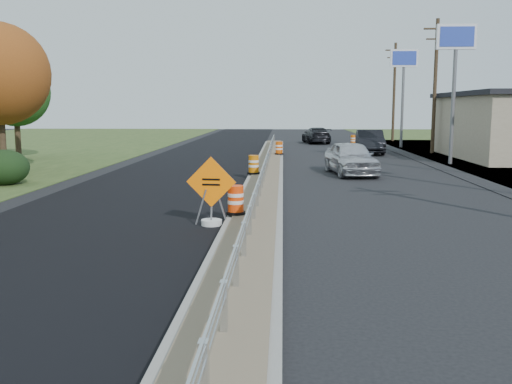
{
  "coord_description": "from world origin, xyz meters",
  "views": [
    {
      "loc": [
        0.79,
        -17.44,
        3.26
      ],
      "look_at": [
        0.1,
        -2.9,
        1.1
      ],
      "focal_mm": 40.0,
      "sensor_mm": 36.0,
      "label": 1
    }
  ],
  "objects_px": {
    "car_dark_mid": "(370,142)",
    "barrel_median_near": "(236,200)",
    "barrel_median_mid": "(254,165)",
    "car_dark_far": "(316,135)",
    "barrel_median_far": "(279,148)",
    "barrel_shoulder_far": "(353,140)",
    "car_silver": "(351,158)",
    "caution_sign": "(211,208)"
  },
  "relations": [
    {
      "from": "barrel_shoulder_far",
      "to": "car_dark_far",
      "type": "height_order",
      "value": "car_dark_far"
    },
    {
      "from": "barrel_median_near",
      "to": "car_silver",
      "type": "bearing_deg",
      "value": 68.72
    },
    {
      "from": "barrel_median_far",
      "to": "car_silver",
      "type": "bearing_deg",
      "value": -68.63
    },
    {
      "from": "caution_sign",
      "to": "car_dark_mid",
      "type": "height_order",
      "value": "caution_sign"
    },
    {
      "from": "barrel_shoulder_far",
      "to": "car_dark_mid",
      "type": "bearing_deg",
      "value": -90.0
    },
    {
      "from": "barrel_median_mid",
      "to": "car_dark_far",
      "type": "height_order",
      "value": "car_dark_far"
    },
    {
      "from": "barrel_median_mid",
      "to": "barrel_shoulder_far",
      "type": "distance_m",
      "value": 25.88
    },
    {
      "from": "caution_sign",
      "to": "car_dark_far",
      "type": "xyz_separation_m",
      "value": [
        5.04,
        37.35,
        0.24
      ]
    },
    {
      "from": "barrel_median_mid",
      "to": "barrel_median_far",
      "type": "distance_m",
      "value": 11.19
    },
    {
      "from": "barrel_median_near",
      "to": "car_dark_far",
      "type": "distance_m",
      "value": 37.07
    },
    {
      "from": "barrel_median_far",
      "to": "barrel_median_near",
      "type": "bearing_deg",
      "value": -92.96
    },
    {
      "from": "barrel_shoulder_far",
      "to": "car_dark_mid",
      "type": "distance_m",
      "value": 9.71
    },
    {
      "from": "barrel_median_mid",
      "to": "car_dark_far",
      "type": "xyz_separation_m",
      "value": [
        4.41,
        26.77,
        0.09
      ]
    },
    {
      "from": "car_silver",
      "to": "barrel_median_far",
      "type": "bearing_deg",
      "value": 103.43
    },
    {
      "from": "barrel_shoulder_far",
      "to": "car_dark_mid",
      "type": "xyz_separation_m",
      "value": [
        0.0,
        -9.7,
        0.43
      ]
    },
    {
      "from": "car_dark_mid",
      "to": "car_dark_far",
      "type": "distance_m",
      "value": 12.13
    },
    {
      "from": "caution_sign",
      "to": "barrel_median_mid",
      "type": "relative_size",
      "value": 2.24
    },
    {
      "from": "caution_sign",
      "to": "barrel_shoulder_far",
      "type": "xyz_separation_m",
      "value": [
        8.18,
        35.33,
        -0.08
      ]
    },
    {
      "from": "barrel_median_mid",
      "to": "car_silver",
      "type": "distance_m",
      "value": 5.08
    },
    {
      "from": "car_dark_far",
      "to": "barrel_median_far",
      "type": "bearing_deg",
      "value": 70.56
    },
    {
      "from": "barrel_shoulder_far",
      "to": "car_silver",
      "type": "relative_size",
      "value": 0.18
    },
    {
      "from": "car_dark_mid",
      "to": "barrel_median_near",
      "type": "bearing_deg",
      "value": -103.24
    },
    {
      "from": "caution_sign",
      "to": "barrel_median_far",
      "type": "relative_size",
      "value": 2.29
    },
    {
      "from": "barrel_median_near",
      "to": "barrel_median_mid",
      "type": "relative_size",
      "value": 0.96
    },
    {
      "from": "barrel_median_near",
      "to": "car_dark_far",
      "type": "xyz_separation_m",
      "value": [
        4.41,
        36.81,
        0.1
      ]
    },
    {
      "from": "barrel_median_near",
      "to": "car_dark_mid",
      "type": "xyz_separation_m",
      "value": [
        7.55,
        25.1,
        0.22
      ]
    },
    {
      "from": "barrel_median_far",
      "to": "barrel_shoulder_far",
      "type": "xyz_separation_m",
      "value": [
        6.46,
        13.62,
        -0.22
      ]
    },
    {
      "from": "barrel_median_mid",
      "to": "car_dark_far",
      "type": "distance_m",
      "value": 27.13
    },
    {
      "from": "barrel_median_near",
      "to": "barrel_shoulder_far",
      "type": "height_order",
      "value": "barrel_median_near"
    },
    {
      "from": "barrel_median_mid",
      "to": "car_dark_mid",
      "type": "xyz_separation_m",
      "value": [
        7.55,
        15.06,
        0.2
      ]
    },
    {
      "from": "barrel_shoulder_far",
      "to": "car_dark_mid",
      "type": "relative_size",
      "value": 0.17
    },
    {
      "from": "caution_sign",
      "to": "car_dark_mid",
      "type": "bearing_deg",
      "value": 77.96
    },
    {
      "from": "barrel_median_mid",
      "to": "barrel_shoulder_far",
      "type": "height_order",
      "value": "barrel_median_mid"
    },
    {
      "from": "barrel_median_mid",
      "to": "car_dark_mid",
      "type": "relative_size",
      "value": 0.17
    },
    {
      "from": "car_dark_far",
      "to": "car_silver",
      "type": "bearing_deg",
      "value": 83.15
    },
    {
      "from": "barrel_shoulder_far",
      "to": "car_silver",
      "type": "height_order",
      "value": "car_silver"
    },
    {
      "from": "barrel_median_near",
      "to": "car_dark_mid",
      "type": "bearing_deg",
      "value": 73.26
    },
    {
      "from": "car_silver",
      "to": "car_dark_far",
      "type": "bearing_deg",
      "value": 82.7
    },
    {
      "from": "barrel_median_near",
      "to": "car_silver",
      "type": "height_order",
      "value": "car_silver"
    },
    {
      "from": "barrel_median_near",
      "to": "barrel_median_mid",
      "type": "xyz_separation_m",
      "value": [
        0.0,
        10.04,
        0.02
      ]
    },
    {
      "from": "barrel_median_mid",
      "to": "car_dark_far",
      "type": "relative_size",
      "value": 0.17
    },
    {
      "from": "barrel_median_mid",
      "to": "car_dark_mid",
      "type": "height_order",
      "value": "car_dark_mid"
    }
  ]
}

